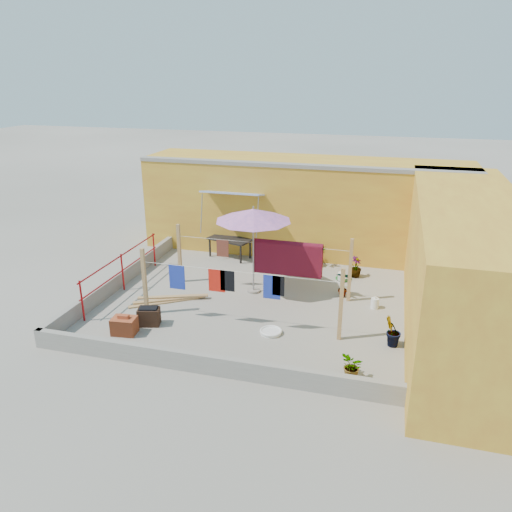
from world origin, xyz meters
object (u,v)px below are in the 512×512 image
object	(u,v)px
brazier	(149,316)
water_jug_b	(341,277)
white_basin	(271,332)
outdoor_table	(230,240)
brick_stack	(124,326)
water_jug_a	(375,303)
plant_back_a	(315,255)
green_hose	(344,278)
patio_umbrella	(253,215)

from	to	relation	value
brazier	water_jug_b	xyz separation A→B (m)	(4.32, 4.03, -0.08)
white_basin	water_jug_b	bearing A→B (deg)	70.66
outdoor_table	brazier	distance (m)	5.18
brick_stack	water_jug_a	distance (m)	6.50
white_basin	water_jug_b	size ratio (longest dim) A/B	1.60
outdoor_table	plant_back_a	world-z (taller)	plant_back_a
water_jug_a	green_hose	bearing A→B (deg)	119.33
outdoor_table	green_hose	bearing A→B (deg)	-12.66
brick_stack	plant_back_a	bearing A→B (deg)	57.07
brazier	green_hose	distance (m)	6.11
white_basin	green_hose	world-z (taller)	white_basin
patio_umbrella	brick_stack	xyz separation A→B (m)	(-2.33, -3.20, -2.06)
brazier	plant_back_a	world-z (taller)	plant_back_a
patio_umbrella	outdoor_table	xyz separation A→B (m)	(-1.54, 2.52, -1.66)
white_basin	water_jug_a	world-z (taller)	water_jug_a
patio_umbrella	water_jug_a	size ratio (longest dim) A/B	8.17
water_jug_a	water_jug_b	world-z (taller)	water_jug_b
patio_umbrella	water_jug_b	xyz separation A→B (m)	(2.36, 1.40, -2.12)
brazier	water_jug_a	xyz separation A→B (m)	(5.38, 2.46, -0.09)
brick_stack	green_hose	distance (m)	6.77
water_jug_a	plant_back_a	bearing A→B (deg)	127.21
brick_stack	water_jug_b	size ratio (longest dim) A/B	1.80
green_hose	white_basin	bearing A→B (deg)	-108.91
water_jug_a	plant_back_a	size ratio (longest dim) A/B	0.45
patio_umbrella	outdoor_table	size ratio (longest dim) A/B	1.69
patio_umbrella	plant_back_a	xyz separation A→B (m)	(1.38, 2.52, -1.91)
water_jug_b	green_hose	distance (m)	0.27
water_jug_a	white_basin	bearing A→B (deg)	-138.38
outdoor_table	water_jug_b	bearing A→B (deg)	-16.04
water_jug_b	green_hose	bearing A→B (deg)	78.14
green_hose	water_jug_a	bearing A→B (deg)	-60.67
plant_back_a	patio_umbrella	bearing A→B (deg)	-118.61
brick_stack	outdoor_table	bearing A→B (deg)	82.19
patio_umbrella	white_basin	distance (m)	3.34
water_jug_b	brazier	bearing A→B (deg)	-137.02
water_jug_b	plant_back_a	size ratio (longest dim) A/B	0.47
patio_umbrella	green_hose	xyz separation A→B (m)	(2.40, 1.63, -2.24)
brick_stack	water_jug_b	bearing A→B (deg)	44.47
brick_stack	plant_back_a	distance (m)	6.82
plant_back_a	brick_stack	bearing A→B (deg)	-122.93
plant_back_a	water_jug_a	bearing A→B (deg)	-52.79
patio_umbrella	green_hose	world-z (taller)	patio_umbrella
plant_back_a	water_jug_b	bearing A→B (deg)	-48.83
brazier	water_jug_b	size ratio (longest dim) A/B	1.77
water_jug_a	green_hose	xyz separation A→B (m)	(-1.01, 1.80, -0.11)
brazier	green_hose	world-z (taller)	brazier
white_basin	water_jug_b	world-z (taller)	water_jug_b
white_basin	brick_stack	bearing A→B (deg)	-164.43
brazier	green_hose	bearing A→B (deg)	44.27
white_basin	green_hose	distance (m)	4.11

